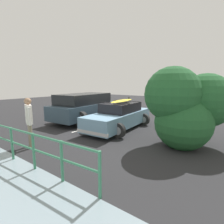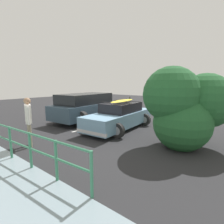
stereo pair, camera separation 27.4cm
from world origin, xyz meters
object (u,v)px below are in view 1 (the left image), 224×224
(sedan_car, at_px, (119,116))
(bush_near_left, at_px, (188,104))
(suv_car, at_px, (84,107))
(person_bystander, at_px, (29,118))

(sedan_car, relative_size, bush_near_left, 1.49)
(sedan_car, bearing_deg, bush_near_left, 169.37)
(suv_car, height_order, bush_near_left, bush_near_left)
(sedan_car, bearing_deg, suv_car, -4.19)
(sedan_car, relative_size, person_bystander, 2.49)
(suv_car, distance_m, bush_near_left, 6.30)
(person_bystander, height_order, bush_near_left, bush_near_left)
(sedan_car, distance_m, person_bystander, 4.35)
(sedan_car, bearing_deg, person_bystander, 75.34)
(bush_near_left, bearing_deg, suv_car, -7.78)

